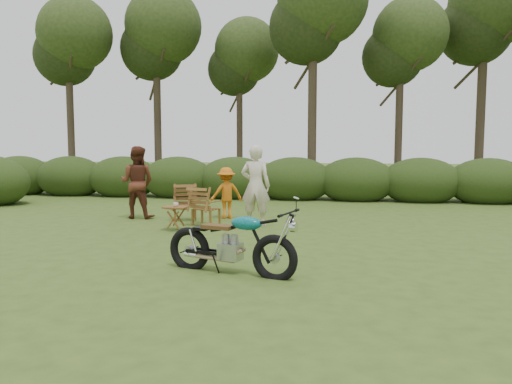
% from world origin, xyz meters
% --- Properties ---
extents(ground, '(80.00, 80.00, 0.00)m').
position_xyz_m(ground, '(0.00, 0.00, 0.00)').
color(ground, '#344D19').
rests_on(ground, ground).
extents(tree_line, '(22.52, 11.62, 8.14)m').
position_xyz_m(tree_line, '(0.50, 9.74, 3.81)').
color(tree_line, '#33291C').
rests_on(tree_line, ground).
extents(motorcycle, '(2.03, 1.21, 1.09)m').
position_xyz_m(motorcycle, '(0.01, -0.59, 0.00)').
color(motorcycle, '#0DA7B2').
rests_on(motorcycle, ground).
extents(lawn_chair_right, '(0.74, 0.74, 0.86)m').
position_xyz_m(lawn_chair_right, '(-1.46, 3.43, 0.00)').
color(lawn_chair_right, brown).
rests_on(lawn_chair_right, ground).
extents(lawn_chair_left, '(0.77, 0.77, 0.87)m').
position_xyz_m(lawn_chair_left, '(-2.15, 4.05, 0.00)').
color(lawn_chair_left, brown).
rests_on(lawn_chair_left, ground).
extents(side_table, '(0.51, 0.44, 0.51)m').
position_xyz_m(side_table, '(-1.89, 2.60, 0.25)').
color(side_table, brown).
rests_on(side_table, ground).
extents(cup, '(0.14, 0.14, 0.09)m').
position_xyz_m(cup, '(-1.88, 2.60, 0.55)').
color(cup, beige).
rests_on(cup, side_table).
extents(adult_a, '(0.67, 0.45, 1.80)m').
position_xyz_m(adult_a, '(-0.34, 3.50, 0.00)').
color(adult_a, beige).
rests_on(adult_a, ground).
extents(adult_b, '(0.86, 0.67, 1.76)m').
position_xyz_m(adult_b, '(-3.39, 4.13, 0.00)').
color(adult_b, '#542618').
rests_on(adult_b, ground).
extents(child, '(0.93, 0.81, 1.25)m').
position_xyz_m(child, '(-1.23, 4.45, 0.00)').
color(child, '#CC6713').
rests_on(child, ground).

